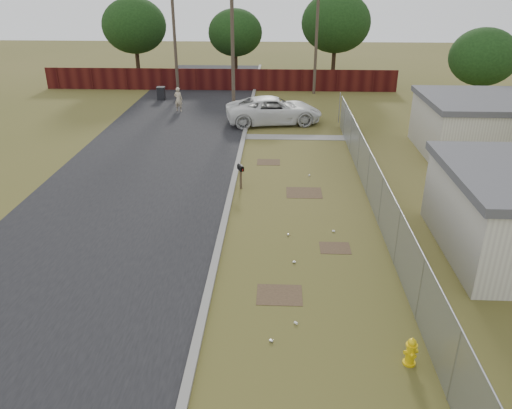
{
  "coord_description": "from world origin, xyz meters",
  "views": [
    {
      "loc": [
        -0.95,
        -17.8,
        8.94
      ],
      "look_at": [
        -1.71,
        -0.75,
        1.1
      ],
      "focal_mm": 35.0,
      "sensor_mm": 36.0,
      "label": 1
    }
  ],
  "objects_px": {
    "fire_hydrant": "(411,352)",
    "pedestrian": "(178,99)",
    "pickup_truck": "(274,110)",
    "mailbox": "(241,170)",
    "trash_bin": "(161,93)"
  },
  "relations": [
    {
      "from": "mailbox",
      "to": "fire_hydrant",
      "type": "bearing_deg",
      "value": -65.62
    },
    {
      "from": "pickup_truck",
      "to": "pedestrian",
      "type": "bearing_deg",
      "value": 56.35
    },
    {
      "from": "fire_hydrant",
      "to": "mailbox",
      "type": "distance_m",
      "value": 12.33
    },
    {
      "from": "pedestrian",
      "to": "trash_bin",
      "type": "height_order",
      "value": "pedestrian"
    },
    {
      "from": "fire_hydrant",
      "to": "mailbox",
      "type": "height_order",
      "value": "mailbox"
    },
    {
      "from": "fire_hydrant",
      "to": "trash_bin",
      "type": "relative_size",
      "value": 0.8
    },
    {
      "from": "fire_hydrant",
      "to": "trash_bin",
      "type": "height_order",
      "value": "trash_bin"
    },
    {
      "from": "pickup_truck",
      "to": "pedestrian",
      "type": "height_order",
      "value": "pickup_truck"
    },
    {
      "from": "fire_hydrant",
      "to": "pickup_truck",
      "type": "xyz_separation_m",
      "value": [
        -3.71,
        22.55,
        0.5
      ]
    },
    {
      "from": "mailbox",
      "to": "pedestrian",
      "type": "xyz_separation_m",
      "value": [
        -5.53,
        14.23,
        -0.06
      ]
    },
    {
      "from": "trash_bin",
      "to": "mailbox",
      "type": "bearing_deg",
      "value": -66.93
    },
    {
      "from": "fire_hydrant",
      "to": "pedestrian",
      "type": "bearing_deg",
      "value": 112.63
    },
    {
      "from": "fire_hydrant",
      "to": "pedestrian",
      "type": "relative_size",
      "value": 0.47
    },
    {
      "from": "pickup_truck",
      "to": "fire_hydrant",
      "type": "bearing_deg",
      "value": 178.53
    },
    {
      "from": "mailbox",
      "to": "pickup_truck",
      "type": "height_order",
      "value": "pickup_truck"
    }
  ]
}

